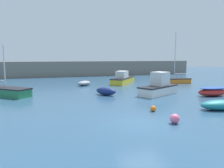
% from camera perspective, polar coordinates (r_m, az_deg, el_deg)
% --- Properties ---
extents(ground_plane, '(120.00, 120.00, 0.20)m').
position_cam_1_polar(ground_plane, '(12.68, 8.01, -10.35)').
color(ground_plane, '#2D5170').
extents(harbor_breakwater, '(50.99, 3.00, 2.90)m').
position_cam_1_polar(harbor_breakwater, '(43.37, -10.73, 3.95)').
color(harbor_breakwater, slate).
rests_on(harbor_breakwater, ground_plane).
extents(sailboat_tall_mast, '(4.88, 2.37, 7.15)m').
position_cam_1_polar(sailboat_tall_mast, '(32.35, 15.95, 0.93)').
color(sailboat_tall_mast, orange).
rests_on(sailboat_tall_mast, ground_plane).
extents(sailboat_short_mast, '(4.96, 4.85, 4.79)m').
position_cam_1_polar(sailboat_short_mast, '(23.12, -26.00, -1.74)').
color(sailboat_short_mast, '#287A4C').
rests_on(sailboat_short_mast, ground_plane).
extents(fishing_dinghy_green, '(2.34, 2.13, 0.63)m').
position_cam_1_polar(fishing_dinghy_green, '(28.63, -7.29, 0.21)').
color(fishing_dinghy_green, gray).
rests_on(fishing_dinghy_green, ground_plane).
extents(rowboat_with_red_cover, '(3.13, 1.59, 0.87)m').
position_cam_1_polar(rowboat_with_red_cover, '(22.94, 24.81, -1.75)').
color(rowboat_with_red_cover, red).
rests_on(rowboat_with_red_cover, ground_plane).
extents(motorboat_grey_hull, '(5.11, 5.83, 1.77)m').
position_cam_1_polar(motorboat_grey_hull, '(30.79, 2.81, 1.31)').
color(motorboat_grey_hull, yellow).
rests_on(motorboat_grey_hull, ground_plane).
extents(dinghy_near_pier, '(2.09, 2.35, 0.77)m').
position_cam_1_polar(dinghy_near_pier, '(21.27, -1.60, -1.88)').
color(dinghy_near_pier, navy).
rests_on(dinghy_near_pier, ground_plane).
extents(cabin_cruiser_white, '(4.89, 3.71, 2.23)m').
position_cam_1_polar(cabin_cruiser_white, '(21.99, 12.10, -0.75)').
color(cabin_cruiser_white, white).
rests_on(cabin_cruiser_white, ground_plane).
extents(open_tender_yellow, '(3.07, 1.73, 0.70)m').
position_cam_1_polar(open_tender_yellow, '(17.17, 26.43, -4.89)').
color(open_tender_yellow, teal).
rests_on(open_tender_yellow, ground_plane).
extents(mooring_buoy_pink, '(0.54, 0.54, 0.54)m').
position_cam_1_polar(mooring_buoy_pink, '(12.78, 16.06, -8.70)').
color(mooring_buoy_pink, '#EA668C').
rests_on(mooring_buoy_pink, ground_plane).
extents(mooring_buoy_orange, '(0.39, 0.39, 0.39)m').
position_cam_1_polar(mooring_buoy_orange, '(15.23, 10.68, -6.31)').
color(mooring_buoy_orange, orange).
rests_on(mooring_buoy_orange, ground_plane).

